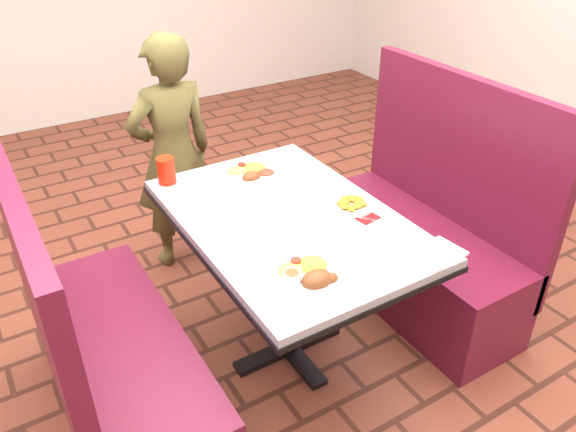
% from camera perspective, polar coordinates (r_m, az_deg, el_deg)
% --- Properties ---
extents(dining_table, '(0.81, 1.21, 0.75)m').
position_cam_1_polar(dining_table, '(2.35, -0.00, -2.00)').
color(dining_table, '#A7A9AC').
rests_on(dining_table, ground).
extents(booth_bench_left, '(0.47, 1.20, 1.17)m').
position_cam_1_polar(booth_bench_left, '(2.34, -17.51, -14.28)').
color(booth_bench_left, maroon).
rests_on(booth_bench_left, ground).
extents(booth_bench_right, '(0.47, 1.20, 1.17)m').
position_cam_1_polar(booth_bench_right, '(2.95, 13.34, -2.76)').
color(booth_bench_right, maroon).
rests_on(booth_bench_right, ground).
extents(diner_person, '(0.50, 0.35, 1.31)m').
position_cam_1_polar(diner_person, '(3.09, -11.61, 6.02)').
color(diner_person, brown).
rests_on(diner_person, ground).
extents(near_dinner_plate, '(0.26, 0.26, 0.08)m').
position_cam_1_polar(near_dinner_plate, '(1.94, 2.25, -5.56)').
color(near_dinner_plate, white).
rests_on(near_dinner_plate, dining_table).
extents(far_dinner_plate, '(0.26, 0.26, 0.07)m').
position_cam_1_polar(far_dinner_plate, '(2.61, -3.72, 4.65)').
color(far_dinner_plate, white).
rests_on(far_dinner_plate, dining_table).
extents(plantain_plate, '(0.20, 0.20, 0.03)m').
position_cam_1_polar(plantain_plate, '(2.37, 6.39, 1.23)').
color(plantain_plate, white).
rests_on(plantain_plate, dining_table).
extents(maroon_napkin, '(0.10, 0.10, 0.00)m').
position_cam_1_polar(maroon_napkin, '(2.31, 7.87, -0.07)').
color(maroon_napkin, maroon).
rests_on(maroon_napkin, dining_table).
extents(spoon_utensil, '(0.08, 0.10, 0.00)m').
position_cam_1_polar(spoon_utensil, '(2.29, 7.46, -0.22)').
color(spoon_utensil, silver).
rests_on(spoon_utensil, dining_table).
extents(red_tumbler, '(0.08, 0.08, 0.12)m').
position_cam_1_polar(red_tumbler, '(2.58, -12.28, 4.55)').
color(red_tumbler, red).
rests_on(red_tumbler, dining_table).
extents(paper_napkin, '(0.20, 0.16, 0.01)m').
position_cam_1_polar(paper_napkin, '(2.13, 14.93, -3.73)').
color(paper_napkin, white).
rests_on(paper_napkin, dining_table).
extents(knife_utensil, '(0.04, 0.17, 0.00)m').
position_cam_1_polar(knife_utensil, '(1.96, 3.48, -5.92)').
color(knife_utensil, silver).
rests_on(knife_utensil, dining_table).
extents(fork_utensil, '(0.04, 0.15, 0.00)m').
position_cam_1_polar(fork_utensil, '(1.97, 3.72, -5.66)').
color(fork_utensil, '#BBBBBF').
rests_on(fork_utensil, dining_table).
extents(lettuce_shreds, '(0.28, 0.32, 0.00)m').
position_cam_1_polar(lettuce_shreds, '(2.36, 0.07, 0.93)').
color(lettuce_shreds, '#88CD52').
rests_on(lettuce_shreds, dining_table).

